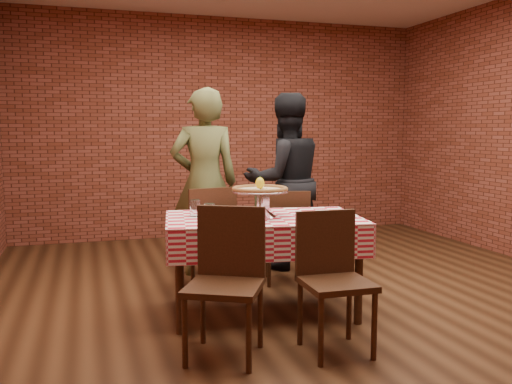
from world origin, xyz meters
TOP-DOWN VIEW (x-y plane):
  - ground at (0.00, 0.00)m, footprint 6.00×6.00m
  - back_wall at (0.00, 3.00)m, footprint 5.50×0.00m
  - table at (-0.51, -0.23)m, footprint 1.57×1.08m
  - tablecloth at (-0.51, -0.23)m, footprint 1.61×1.12m
  - pizza_stand at (-0.53, -0.21)m, footprint 0.51×0.51m
  - pizza at (-0.53, -0.21)m, footprint 0.49×0.49m
  - lemon at (-0.53, -0.21)m, footprint 0.08×0.08m
  - water_glass_left at (-0.94, -0.30)m, footprint 0.09×0.09m
  - water_glass_right at (-1.00, -0.05)m, footprint 0.09×0.09m
  - side_plate at (-0.03, -0.38)m, footprint 0.17×0.17m
  - sweetener_packet_a at (0.01, -0.52)m, footprint 0.05×0.04m
  - sweetener_packet_b at (0.14, -0.46)m, footprint 0.06×0.06m
  - condiment_caddy at (-0.42, 0.06)m, footprint 0.11×0.10m
  - chair_near_left at (-1.00, -0.96)m, footprint 0.61×0.61m
  - chair_near_right at (-0.30, -1.10)m, footprint 0.42×0.42m
  - chair_far_left at (-0.79, 0.60)m, footprint 0.52×0.52m
  - chair_far_right at (-0.03, 0.53)m, footprint 0.48×0.48m
  - diner_olive at (-0.69, 1.07)m, footprint 0.70×0.49m
  - diner_black at (0.16, 1.07)m, footprint 0.90×0.71m

SIDE VIEW (x-z plane):
  - ground at x=0.00m, z-range 0.00..0.00m
  - table at x=-0.51m, z-range 0.00..0.75m
  - chair_far_right at x=-0.03m, z-range 0.00..0.88m
  - chair_near_right at x=-0.30m, z-range 0.00..0.89m
  - chair_far_left at x=-0.79m, z-range 0.00..0.92m
  - chair_near_left at x=-1.00m, z-range 0.00..0.93m
  - tablecloth at x=-0.51m, z-range 0.51..0.76m
  - sweetener_packet_a at x=0.01m, z-range 0.76..0.76m
  - sweetener_packet_b at x=0.14m, z-range 0.76..0.76m
  - side_plate at x=-0.03m, z-range 0.76..0.77m
  - water_glass_left at x=-0.94m, z-range 0.76..0.89m
  - water_glass_right at x=-1.00m, z-range 0.76..0.89m
  - condiment_caddy at x=-0.42m, z-range 0.76..0.91m
  - pizza_stand at x=-0.53m, z-range 0.76..0.96m
  - diner_black at x=0.16m, z-range 0.00..1.79m
  - diner_olive at x=-0.69m, z-range 0.00..1.82m
  - pizza at x=-0.53m, z-range 0.95..0.98m
  - lemon at x=-0.53m, z-range 0.97..1.06m
  - back_wall at x=0.00m, z-range -1.30..4.20m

